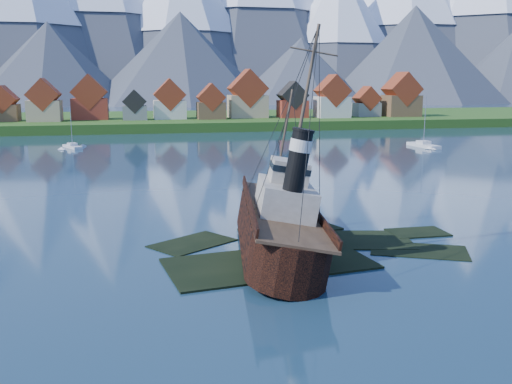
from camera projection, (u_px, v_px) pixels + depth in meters
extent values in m
plane|color=#193247|center=(296.00, 256.00, 53.10)|extent=(1400.00, 1400.00, 0.00)
cube|color=black|center=(269.00, 268.00, 50.63)|extent=(19.08, 11.42, 1.00)
cube|color=black|center=(341.00, 244.00, 58.24)|extent=(15.15, 9.76, 1.00)
cube|color=black|center=(291.00, 233.00, 62.21)|extent=(11.45, 9.06, 1.00)
cube|color=black|center=(419.00, 255.00, 54.67)|extent=(10.27, 8.34, 1.00)
cube|color=black|center=(193.00, 247.00, 57.11)|extent=(9.42, 8.68, 1.00)
cube|color=black|center=(418.00, 236.00, 61.03)|extent=(6.00, 4.00, 1.00)
cube|color=#1A4413|center=(173.00, 124.00, 216.33)|extent=(600.00, 80.00, 3.20)
cube|color=#3F3D38|center=(181.00, 133.00, 179.84)|extent=(600.00, 2.50, 2.00)
cube|color=brown|center=(5.00, 113.00, 187.49)|extent=(9.00, 8.00, 5.50)
cube|color=maroon|center=(3.00, 99.00, 186.66)|extent=(9.16, 8.16, 9.16)
cube|color=tan|center=(45.00, 111.00, 187.14)|extent=(10.50, 9.00, 6.80)
cube|color=maroon|center=(44.00, 94.00, 186.13)|extent=(10.69, 9.18, 10.69)
cube|color=maroon|center=(90.00, 109.00, 195.71)|extent=(12.00, 8.50, 7.20)
cube|color=maroon|center=(89.00, 92.00, 194.61)|extent=(12.22, 8.67, 12.22)
cube|color=slate|center=(135.00, 113.00, 194.20)|extent=(8.00, 7.00, 4.80)
cube|color=black|center=(134.00, 101.00, 193.47)|extent=(8.15, 7.14, 8.15)
cube|color=beige|center=(170.00, 110.00, 199.37)|extent=(11.00, 9.50, 6.40)
cube|color=maroon|center=(169.00, 95.00, 198.38)|extent=(11.20, 9.69, 11.20)
cube|color=brown|center=(211.00, 111.00, 198.44)|extent=(9.50, 8.00, 5.80)
cube|color=maroon|center=(211.00, 97.00, 197.56)|extent=(9.67, 8.16, 9.67)
cube|color=tan|center=(248.00, 106.00, 205.89)|extent=(13.50, 10.00, 8.00)
cube|color=maroon|center=(248.00, 88.00, 204.66)|extent=(13.75, 10.20, 13.75)
cube|color=maroon|center=(292.00, 109.00, 206.44)|extent=(10.00, 8.50, 6.20)
cube|color=black|center=(293.00, 95.00, 205.50)|extent=(10.18, 8.67, 10.18)
cube|color=beige|center=(332.00, 107.00, 206.29)|extent=(11.50, 9.00, 7.50)
cube|color=maroon|center=(332.00, 91.00, 205.17)|extent=(11.71, 9.18, 11.71)
cube|color=slate|center=(366.00, 110.00, 213.42)|extent=(9.00, 7.50, 5.00)
cube|color=maroon|center=(367.00, 98.00, 212.63)|extent=(9.16, 7.65, 9.16)
cube|color=brown|center=(401.00, 106.00, 213.88)|extent=(12.50, 10.00, 7.80)
cube|color=maroon|center=(402.00, 89.00, 212.71)|extent=(12.73, 10.20, 12.73)
cone|color=#2D333D|center=(21.00, 9.00, 455.63)|extent=(180.00, 180.00, 150.00)
cone|color=#2D333D|center=(182.00, 18.00, 497.00)|extent=(170.00, 170.00, 145.00)
cone|color=#2D333D|center=(338.00, 31.00, 517.84)|extent=(150.00, 150.00, 125.00)
cone|color=white|center=(339.00, 3.00, 513.06)|extent=(93.00, 93.00, 75.00)
cone|color=#2D333D|center=(405.00, 12.00, 558.64)|extent=(200.00, 200.00, 170.00)
cone|color=#2D333D|center=(488.00, 1.00, 558.63)|extent=(230.00, 230.00, 190.00)
cone|color=#2D333D|center=(50.00, 65.00, 392.77)|extent=(120.00, 120.00, 58.00)
cone|color=#2D333D|center=(181.00, 60.00, 405.54)|extent=(136.00, 136.00, 66.00)
cone|color=#2D333D|center=(301.00, 72.00, 429.25)|extent=(110.00, 110.00, 50.00)
cone|color=#2D333D|center=(414.00, 56.00, 442.32)|extent=(150.00, 150.00, 75.00)
cube|color=black|center=(274.00, 231.00, 53.72)|extent=(6.50, 18.71, 3.90)
cone|color=black|center=(249.00, 204.00, 65.38)|extent=(6.50, 6.50, 6.50)
cylinder|color=black|center=(302.00, 261.00, 44.74)|extent=(6.50, 6.50, 3.90)
cube|color=#4C3826|center=(274.00, 210.00, 53.33)|extent=(6.37, 24.69, 0.23)
cube|color=black|center=(241.00, 207.00, 52.61)|extent=(0.19, 23.91, 0.84)
cube|color=black|center=(306.00, 204.00, 53.89)|extent=(0.19, 23.91, 0.84)
cube|color=#ADA89E|center=(278.00, 198.00, 51.73)|extent=(4.83, 7.89, 2.78)
cube|color=#ADA89E|center=(275.00, 170.00, 52.16)|extent=(3.34, 3.71, 2.04)
cylinder|color=black|center=(287.00, 159.00, 48.02)|extent=(1.76, 1.76, 5.20)
cylinder|color=silver|center=(287.00, 144.00, 47.77)|extent=(1.86, 1.86, 1.02)
cylinder|color=#473828|center=(257.00, 141.00, 59.38)|extent=(0.26, 0.26, 11.14)
cylinder|color=#473828|center=(281.00, 93.00, 49.02)|extent=(0.30, 0.30, 12.07)
cube|color=silver|center=(72.00, 148.00, 138.32)|extent=(5.40, 8.22, 1.09)
cube|color=silver|center=(72.00, 144.00, 138.15)|extent=(2.61, 2.84, 0.63)
cylinder|color=gray|center=(71.00, 126.00, 137.31)|extent=(0.13, 0.13, 9.42)
cube|color=silver|center=(423.00, 147.00, 140.53)|extent=(3.68, 11.34, 1.34)
cube|color=silver|center=(424.00, 142.00, 140.33)|extent=(2.70, 3.31, 0.78)
cylinder|color=gray|center=(425.00, 120.00, 139.30)|extent=(0.16, 0.16, 11.60)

